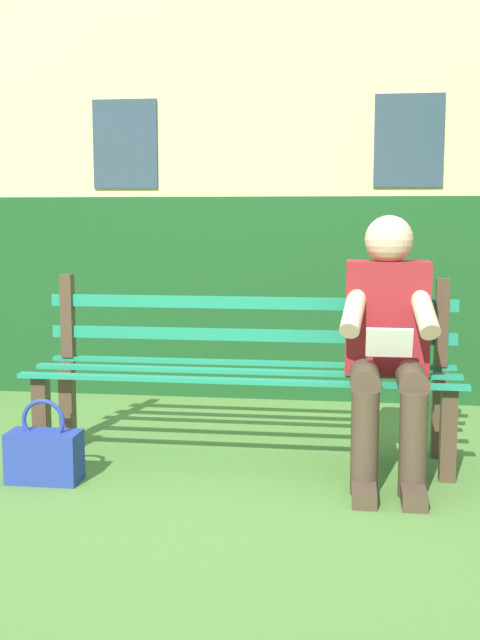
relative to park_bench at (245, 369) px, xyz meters
The scene contains 6 objects.
ground 0.44m from the park_bench, 90.00° to the left, with size 60.00×60.00×0.00m, color #517F38.
park_bench is the anchor object (origin of this frame).
person_seated 0.72m from the park_bench, 165.49° to the left, with size 0.44×0.73×1.18m.
hedge_backdrop 1.65m from the park_bench, 108.07° to the right, with size 5.68×0.74×1.40m.
building_facade 9.36m from the park_bench, 85.58° to the right, with size 7.65×3.33×7.67m.
handbag 1.02m from the park_bench, 31.31° to the left, with size 0.32×0.16×0.38m.
Camera 1 is at (-0.49, 3.68, 1.17)m, focal length 44.57 mm.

